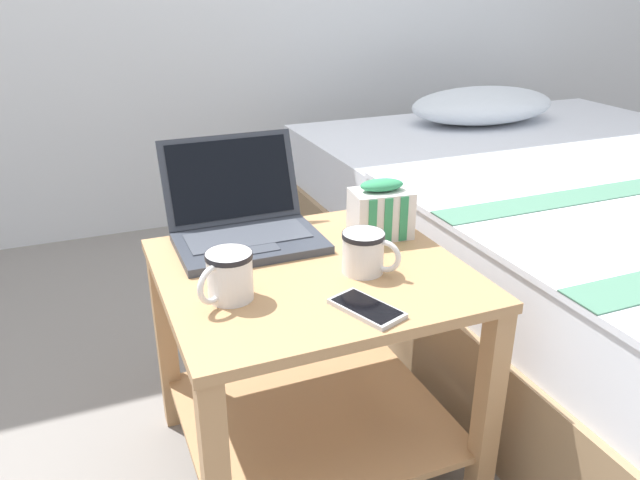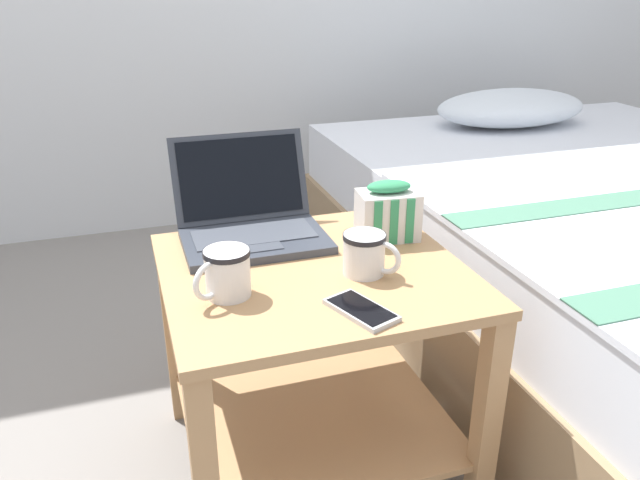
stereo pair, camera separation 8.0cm
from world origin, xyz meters
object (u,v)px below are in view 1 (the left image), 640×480
object	(u,v)px
laptop	(243,221)
cell_phone	(367,308)
mug_front_left	(365,250)
snack_bag	(381,211)
bed	(612,243)
mug_front_right	(229,274)

from	to	relation	value
laptop	cell_phone	distance (m)	0.42
mug_front_left	snack_bag	xyz separation A→B (m)	(0.12, 0.16, 0.01)
bed	mug_front_right	bearing A→B (deg)	-166.02
laptop	mug_front_right	bearing A→B (deg)	-111.31
laptop	mug_front_right	size ratio (longest dim) A/B	2.73
mug_front_right	cell_phone	xyz separation A→B (m)	(0.21, -0.14, -0.05)
bed	mug_front_left	size ratio (longest dim) A/B	19.22
mug_front_right	cell_phone	world-z (taller)	mug_front_right
mug_front_left	mug_front_right	bearing A→B (deg)	-178.58
cell_phone	laptop	bearing A→B (deg)	105.69
laptop	cell_phone	size ratio (longest dim) A/B	2.08
mug_front_left	cell_phone	bearing A→B (deg)	-114.40
bed	snack_bag	world-z (taller)	snack_bag
bed	mug_front_right	world-z (taller)	bed
snack_bag	laptop	bearing A→B (deg)	161.08
laptop	snack_bag	bearing A→B (deg)	-18.92
bed	mug_front_left	world-z (taller)	bed
laptop	cell_phone	world-z (taller)	laptop
mug_front_left	mug_front_right	world-z (taller)	mug_front_right
snack_bag	cell_phone	size ratio (longest dim) A/B	0.94
laptop	mug_front_left	size ratio (longest dim) A/B	2.94
mug_front_left	cell_phone	xyz separation A→B (m)	(-0.07, -0.14, -0.04)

